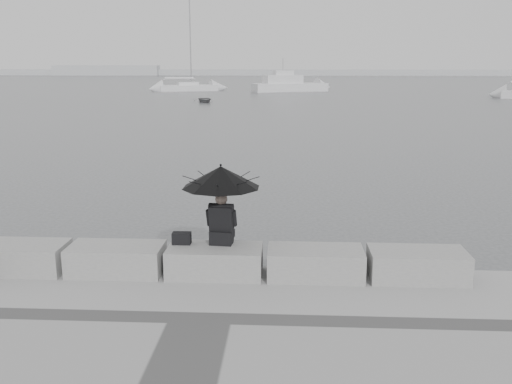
# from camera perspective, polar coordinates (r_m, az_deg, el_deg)

# --- Properties ---
(ground) EXTENTS (360.00, 360.00, 0.00)m
(ground) POSITION_cam_1_polar(r_m,az_deg,el_deg) (10.47, -3.75, -9.95)
(ground) COLOR #404245
(ground) RESTS_ON ground
(stone_block_far_left) EXTENTS (1.60, 0.80, 0.50)m
(stone_block_far_left) POSITION_cam_1_polar(r_m,az_deg,el_deg) (10.74, -22.54, -6.08)
(stone_block_far_left) COLOR gray
(stone_block_far_left) RESTS_ON promenade
(stone_block_left) EXTENTS (1.60, 0.80, 0.50)m
(stone_block_left) POSITION_cam_1_polar(r_m,az_deg,el_deg) (10.13, -13.78, -6.57)
(stone_block_left) COLOR gray
(stone_block_left) RESTS_ON promenade
(stone_block_centre) EXTENTS (1.60, 0.80, 0.50)m
(stone_block_centre) POSITION_cam_1_polar(r_m,az_deg,el_deg) (9.78, -4.13, -6.93)
(stone_block_centre) COLOR gray
(stone_block_centre) RESTS_ON promenade
(stone_block_right) EXTENTS (1.60, 0.80, 0.50)m
(stone_block_right) POSITION_cam_1_polar(r_m,az_deg,el_deg) (9.72, 5.94, -7.09)
(stone_block_right) COLOR gray
(stone_block_right) RESTS_ON promenade
(stone_block_far_right) EXTENTS (1.60, 0.80, 0.50)m
(stone_block_far_right) POSITION_cam_1_polar(r_m,az_deg,el_deg) (9.95, 15.84, -7.05)
(stone_block_far_right) COLOR gray
(stone_block_far_right) RESTS_ON promenade
(seated_person) EXTENTS (1.34, 1.34, 1.39)m
(seated_person) POSITION_cam_1_polar(r_m,az_deg,el_deg) (9.63, -3.53, 0.74)
(seated_person) COLOR black
(seated_person) RESTS_ON stone_block_centre
(bag) EXTENTS (0.32, 0.18, 0.20)m
(bag) POSITION_cam_1_polar(r_m,az_deg,el_deg) (9.90, -7.44, -4.61)
(bag) COLOR black
(bag) RESTS_ON stone_block_centre
(distant_landmass) EXTENTS (180.00, 8.00, 2.80)m
(distant_landmass) POSITION_cam_1_polar(r_m,az_deg,el_deg) (164.37, -0.14, 11.90)
(distant_landmass) COLOR #ADB0B3
(distant_landmass) RESTS_ON ground
(sailboat_left) EXTENTS (8.27, 5.27, 12.90)m
(sailboat_left) POSITION_cam_1_polar(r_m,az_deg,el_deg) (80.23, -6.82, 10.38)
(sailboat_left) COLOR silver
(sailboat_left) RESTS_ON ground
(motor_cruiser) EXTENTS (10.48, 6.55, 4.50)m
(motor_cruiser) POSITION_cam_1_polar(r_m,az_deg,el_deg) (78.31, 3.39, 10.66)
(motor_cruiser) COLOR silver
(motor_cruiser) RESTS_ON ground
(dinghy) EXTENTS (3.14, 1.99, 0.49)m
(dinghy) POSITION_cam_1_polar(r_m,az_deg,el_deg) (58.06, -5.18, 9.17)
(dinghy) COLOR slate
(dinghy) RESTS_ON ground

